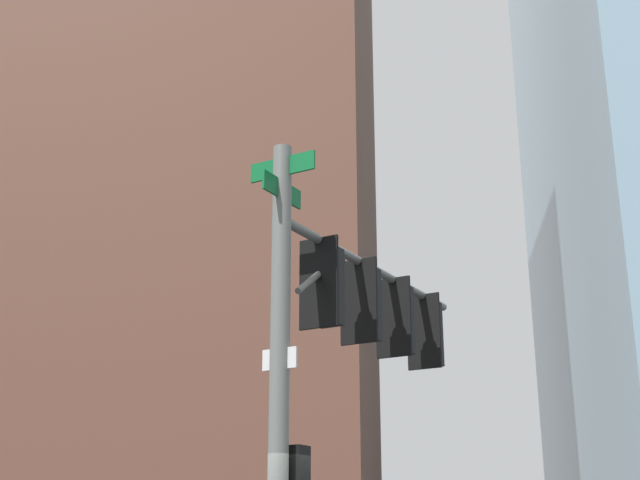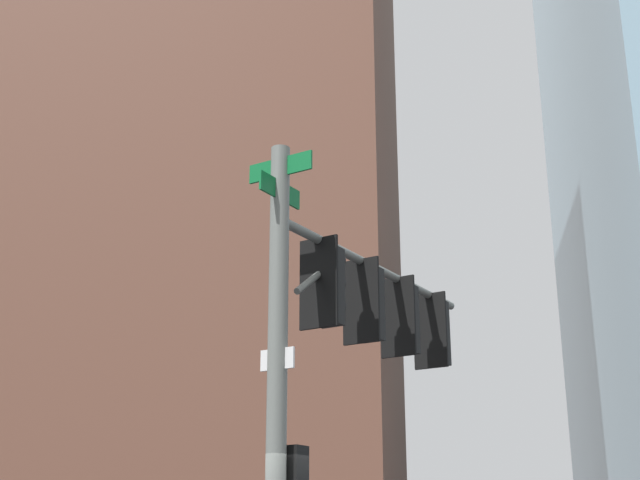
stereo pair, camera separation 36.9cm
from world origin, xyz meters
The scene contains 3 objects.
signal_pole_assembly centered at (-0.96, -1.14, 4.18)m, with size 2.44×4.86×6.14m.
building_brick_midblock centered at (10.10, -33.74, 22.36)m, with size 18.78×16.32×44.72m, color brown.
building_brick_farside centered at (24.71, -40.30, 21.69)m, with size 18.67×16.94×43.38m, color #4C3328.
Camera 2 is at (-2.22, 10.42, 1.57)m, focal length 51.03 mm.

